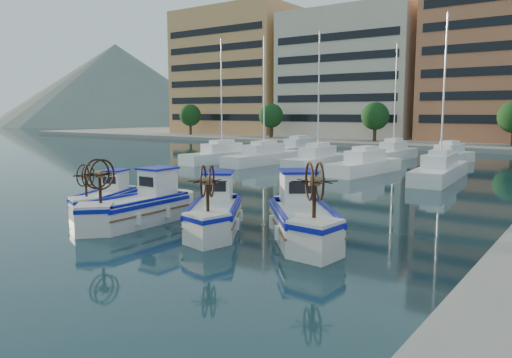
{
  "coord_description": "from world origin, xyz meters",
  "views": [
    {
      "loc": [
        13.88,
        -15.23,
        4.77
      ],
      "look_at": [
        -0.23,
        4.58,
        1.5
      ],
      "focal_mm": 35.0,
      "sensor_mm": 36.0,
      "label": 1
    }
  ],
  "objects_px": {
    "fishing_boat_c": "(215,211)",
    "fishing_boat_d": "(302,216)",
    "fishing_boat_a": "(106,197)",
    "fishing_boat_b": "(140,205)"
  },
  "relations": [
    {
      "from": "fishing_boat_d",
      "to": "fishing_boat_b",
      "type": "bearing_deg",
      "value": 153.56
    },
    {
      "from": "fishing_boat_b",
      "to": "fishing_boat_c",
      "type": "bearing_deg",
      "value": 14.49
    },
    {
      "from": "fishing_boat_a",
      "to": "fishing_boat_b",
      "type": "distance_m",
      "value": 3.52
    },
    {
      "from": "fishing_boat_b",
      "to": "fishing_boat_d",
      "type": "distance_m",
      "value": 7.26
    },
    {
      "from": "fishing_boat_a",
      "to": "fishing_boat_d",
      "type": "xyz_separation_m",
      "value": [
        10.46,
        0.84,
        0.2
      ]
    },
    {
      "from": "fishing_boat_a",
      "to": "fishing_boat_b",
      "type": "xyz_separation_m",
      "value": [
        3.4,
        -0.89,
        0.14
      ]
    },
    {
      "from": "fishing_boat_c",
      "to": "fishing_boat_d",
      "type": "height_order",
      "value": "fishing_boat_d"
    },
    {
      "from": "fishing_boat_a",
      "to": "fishing_boat_c",
      "type": "bearing_deg",
      "value": -21.65
    },
    {
      "from": "fishing_boat_a",
      "to": "fishing_boat_d",
      "type": "distance_m",
      "value": 10.49
    },
    {
      "from": "fishing_boat_d",
      "to": "fishing_boat_c",
      "type": "bearing_deg",
      "value": 151.91
    }
  ]
}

